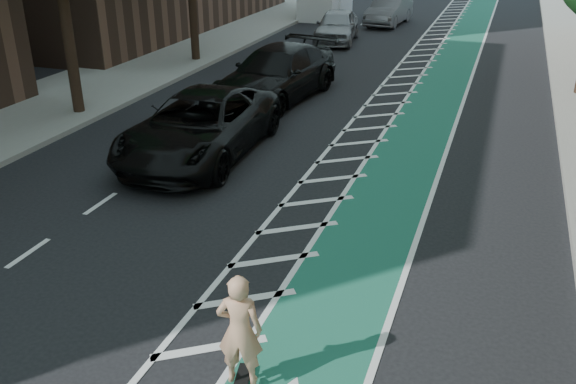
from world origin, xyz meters
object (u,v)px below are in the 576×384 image
at_px(barrel_a, 126,155).
at_px(suv_far, 277,74).
at_px(skateboarder, 240,330).
at_px(suv_near, 200,125).

bearing_deg(barrel_a, suv_far, 79.36).
height_order(skateboarder, suv_near, skateboarder).
distance_m(suv_far, barrel_a, 7.60).
bearing_deg(barrel_a, suv_near, 47.92).
distance_m(skateboarder, suv_near, 9.25).
distance_m(suv_near, suv_far, 5.90).
distance_m(skateboarder, suv_far, 14.64).
distance_m(suv_near, barrel_a, 2.15).
height_order(skateboarder, barrel_a, skateboarder).
bearing_deg(skateboarder, suv_far, -83.31).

